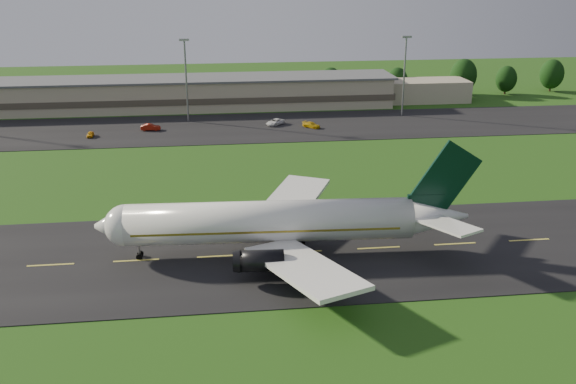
{
  "coord_description": "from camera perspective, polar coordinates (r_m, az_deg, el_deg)",
  "views": [
    {
      "loc": [
        10.61,
        -78.96,
        37.18
      ],
      "look_at": [
        21.3,
        8.0,
        6.0
      ],
      "focal_mm": 40.0,
      "sensor_mm": 36.0,
      "label": 1
    }
  ],
  "objects": [
    {
      "name": "apron",
      "position": [
        155.82,
        -10.75,
        5.46
      ],
      "size": [
        260.0,
        30.0,
        0.1
      ],
      "primitive_type": "cube",
      "color": "black",
      "rests_on": "ground"
    },
    {
      "name": "light_mast_east",
      "position": [
        168.24,
        10.33,
        10.93
      ],
      "size": [
        2.4,
        1.2,
        20.35
      ],
      "color": "gray",
      "rests_on": "ground"
    },
    {
      "name": "ground",
      "position": [
        87.92,
        -13.33,
        -6.0
      ],
      "size": [
        360.0,
        360.0,
        0.0
      ],
      "primitive_type": "plane",
      "color": "#1D4411",
      "rests_on": "ground"
    },
    {
      "name": "taxiway",
      "position": [
        87.9,
        -13.34,
        -5.97
      ],
      "size": [
        220.0,
        30.0,
        0.1
      ],
      "primitive_type": "cube",
      "color": "black",
      "rests_on": "ground"
    },
    {
      "name": "service_vehicle_a",
      "position": [
        153.13,
        -17.17,
        4.92
      ],
      "size": [
        1.45,
        3.44,
        1.16
      ],
      "primitive_type": "imported",
      "rotation": [
        0.0,
        0.0,
        0.02
      ],
      "color": "orange",
      "rests_on": "apron"
    },
    {
      "name": "terminal",
      "position": [
        178.31,
        -8.33,
        8.66
      ],
      "size": [
        145.0,
        16.0,
        8.4
      ],
      "color": "tan",
      "rests_on": "ground"
    },
    {
      "name": "light_mast_centre",
      "position": [
        160.93,
        -9.08,
        10.61
      ],
      "size": [
        2.4,
        1.2,
        20.35
      ],
      "color": "gray",
      "rests_on": "ground"
    },
    {
      "name": "service_vehicle_c",
      "position": [
        157.55,
        -1.14,
        6.25
      ],
      "size": [
        5.41,
        5.52,
        1.47
      ],
      "primitive_type": "imported",
      "rotation": [
        0.0,
        0.0,
        -0.76
      ],
      "color": "white",
      "rests_on": "apron"
    },
    {
      "name": "airliner",
      "position": [
        85.74,
        -1.04,
        -2.7
      ],
      "size": [
        51.3,
        42.13,
        15.57
      ],
      "rotation": [
        0.0,
        0.0,
        -0.05
      ],
      "color": "white",
      "rests_on": "ground"
    },
    {
      "name": "service_vehicle_b",
      "position": [
        155.67,
        -12.12,
        5.66
      ],
      "size": [
        4.64,
        1.76,
        1.51
      ],
      "primitive_type": "imported",
      "rotation": [
        0.0,
        0.0,
        1.54
      ],
      "color": "maroon",
      "rests_on": "apron"
    },
    {
      "name": "service_vehicle_d",
      "position": [
        154.89,
        2.1,
        5.98
      ],
      "size": [
        4.59,
        4.45,
        1.32
      ],
      "primitive_type": "imported",
      "rotation": [
        0.0,
        0.0,
        0.82
      ],
      "color": "gold",
      "rests_on": "apron"
    },
    {
      "name": "tree_line",
      "position": [
        189.24,
        -0.21,
        9.85
      ],
      "size": [
        198.92,
        9.5,
        10.75
      ],
      "color": "black",
      "rests_on": "ground"
    }
  ]
}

